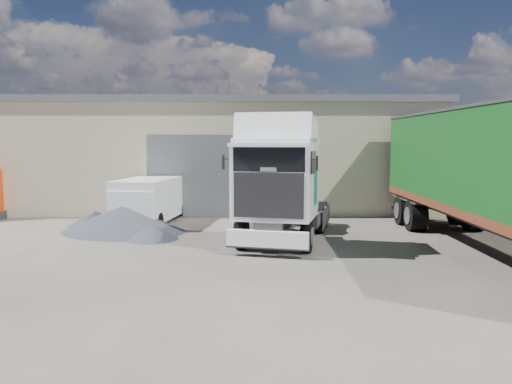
{
  "coord_description": "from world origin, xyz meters",
  "views": [
    {
      "loc": [
        0.49,
        -11.65,
        3.36
      ],
      "look_at": [
        0.61,
        3.0,
        1.84
      ],
      "focal_mm": 35.0,
      "sensor_mm": 36.0,
      "label": 1
    }
  ],
  "objects": [
    {
      "name": "ground",
      "position": [
        0.0,
        0.0,
        0.0
      ],
      "size": [
        120.0,
        120.0,
        0.0
      ],
      "primitive_type": "plane",
      "color": "black",
      "rests_on": "ground"
    },
    {
      "name": "warehouse",
      "position": [
        -6.0,
        16.0,
        2.66
      ],
      "size": [
        30.6,
        12.6,
        5.42
      ],
      "color": "beige",
      "rests_on": "ground"
    },
    {
      "name": "tractor_unit",
      "position": [
        1.42,
        4.42,
        1.76
      ],
      "size": [
        3.79,
        6.56,
        4.19
      ],
      "rotation": [
        0.0,
        0.0,
        -0.25
      ],
      "color": "black",
      "rests_on": "ground"
    },
    {
      "name": "box_trailer",
      "position": [
        7.63,
        3.09,
        2.64
      ],
      "size": [
        2.91,
        13.03,
        4.32
      ],
      "rotation": [
        0.0,
        0.0,
        -0.01
      ],
      "color": "#2D2D30",
      "rests_on": "ground"
    },
    {
      "name": "panel_van",
      "position": [
        -3.68,
        8.55,
        0.95
      ],
      "size": [
        2.46,
        4.69,
        1.83
      ],
      "rotation": [
        0.0,
        0.0,
        -0.15
      ],
      "color": "black",
      "rests_on": "ground"
    },
    {
      "name": "gravel_heap",
      "position": [
        -4.35,
        6.67,
        0.46
      ],
      "size": [
        5.98,
        5.98,
        0.99
      ],
      "rotation": [
        0.0,
        0.0,
        -0.32
      ],
      "color": "black",
      "rests_on": "ground"
    }
  ]
}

